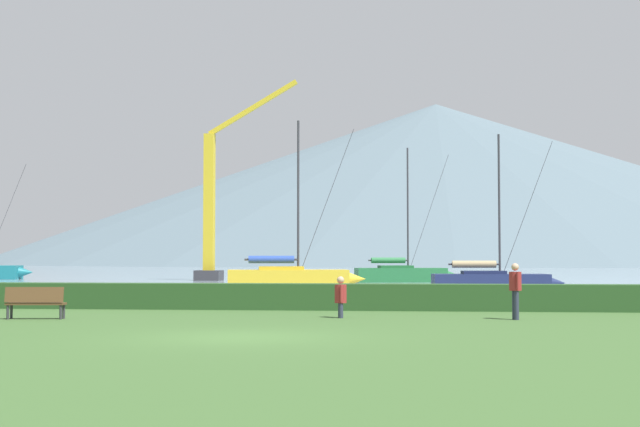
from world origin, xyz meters
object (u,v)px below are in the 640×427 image
(person_standing_walker, at_px, (515,286))
(dock_crane, at_px, (213,214))
(sailboat_slip_5, at_px, (290,277))
(person_seated_viewer, at_px, (341,295))
(sailboat_slip_1, at_px, (402,273))
(park_bench_under_tree, at_px, (35,301))
(sailboat_slip_2, at_px, (492,281))

(person_standing_walker, height_order, dock_crane, dock_crane)
(sailboat_slip_5, bearing_deg, person_seated_viewer, -89.29)
(sailboat_slip_5, distance_m, dock_crane, 20.33)
(sailboat_slip_1, relative_size, person_seated_viewer, 7.97)
(sailboat_slip_1, bearing_deg, park_bench_under_tree, -115.70)
(sailboat_slip_5, relative_size, dock_crane, 0.62)
(sailboat_slip_2, distance_m, person_standing_walker, 21.46)
(park_bench_under_tree, relative_size, dock_crane, 0.11)
(sailboat_slip_1, xyz_separation_m, park_bench_under_tree, (-10.17, -41.49, -0.11))
(sailboat_slip_1, relative_size, sailboat_slip_5, 1.01)
(person_standing_walker, bearing_deg, sailboat_slip_5, 99.58)
(sailboat_slip_2, height_order, person_seated_viewer, sailboat_slip_2)
(sailboat_slip_1, bearing_deg, person_standing_walker, -96.39)
(sailboat_slip_2, xyz_separation_m, park_bench_under_tree, (-15.17, -22.69, -0.04))
(sailboat_slip_1, distance_m, park_bench_under_tree, 42.72)
(sailboat_slip_2, relative_size, person_standing_walker, 5.06)
(person_standing_walker, bearing_deg, park_bench_under_tree, 172.89)
(sailboat_slip_5, height_order, park_bench_under_tree, sailboat_slip_5)
(sailboat_slip_1, distance_m, dock_crane, 15.94)
(sailboat_slip_5, relative_size, person_standing_walker, 5.99)
(sailboat_slip_1, xyz_separation_m, sailboat_slip_5, (-6.32, -14.70, 0.03))
(sailboat_slip_5, bearing_deg, dock_crane, 105.17)
(sailboat_slip_2, relative_size, dock_crane, 0.53)
(park_bench_under_tree, bearing_deg, person_seated_viewer, 2.83)
(sailboat_slip_1, relative_size, person_standing_walker, 6.04)
(park_bench_under_tree, height_order, person_standing_walker, person_standing_walker)
(sailboat_slip_1, height_order, park_bench_under_tree, sailboat_slip_1)
(person_seated_viewer, distance_m, dock_crane, 45.46)
(person_standing_walker, xyz_separation_m, dock_crane, (-18.82, 43.36, 4.28))
(dock_crane, bearing_deg, sailboat_slip_1, -11.86)
(park_bench_under_tree, xyz_separation_m, dock_crane, (-4.75, 44.62, 4.72))
(sailboat_slip_1, distance_m, sailboat_slip_5, 16.00)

